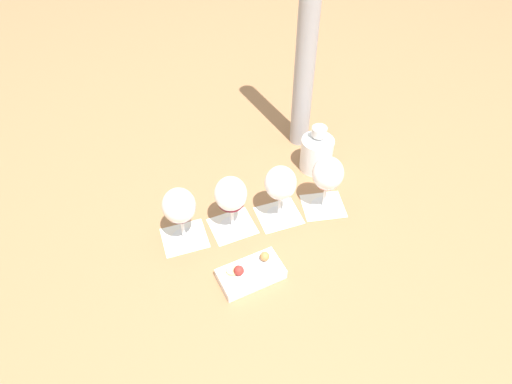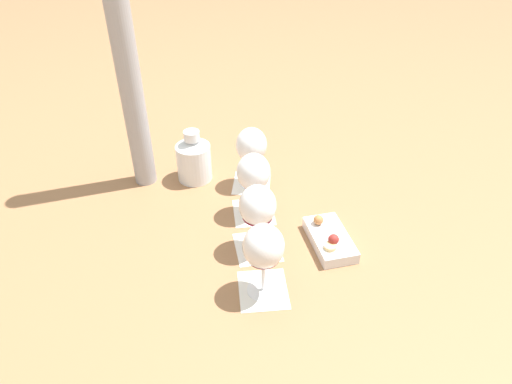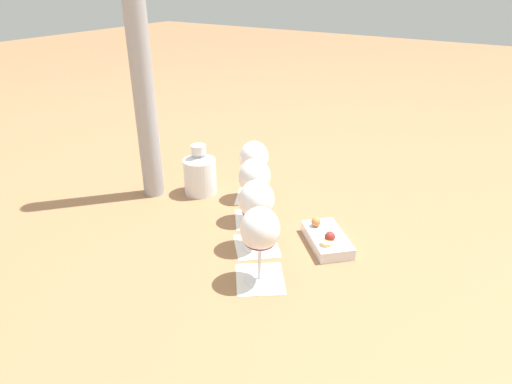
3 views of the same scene
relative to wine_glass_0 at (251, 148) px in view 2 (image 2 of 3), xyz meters
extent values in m
plane|color=#936642|center=(0.12, -0.17, -0.12)|extent=(8.00, 8.00, 0.00)
cube|color=silver|center=(0.00, 0.00, -0.12)|extent=(0.15, 0.15, 0.00)
cube|color=silver|center=(0.08, -0.11, -0.12)|extent=(0.16, 0.16, 0.00)
cube|color=silver|center=(0.15, -0.23, -0.12)|extent=(0.16, 0.16, 0.00)
cube|color=silver|center=(0.23, -0.34, -0.12)|extent=(0.16, 0.16, 0.00)
cylinder|color=white|center=(0.00, 0.00, -0.12)|extent=(0.07, 0.07, 0.01)
cylinder|color=white|center=(0.00, 0.00, -0.07)|extent=(0.01, 0.01, 0.08)
ellipsoid|color=white|center=(0.00, 0.00, 0.01)|extent=(0.09, 0.09, 0.10)
ellipsoid|color=#DA606A|center=(0.00, 0.00, -0.02)|extent=(0.07, 0.07, 0.03)
cylinder|color=white|center=(0.08, -0.11, -0.12)|extent=(0.07, 0.07, 0.01)
cylinder|color=white|center=(0.08, -0.11, -0.07)|extent=(0.01, 0.01, 0.08)
ellipsoid|color=white|center=(0.08, -0.11, 0.01)|extent=(0.09, 0.09, 0.10)
ellipsoid|color=#A02B35|center=(0.08, -0.11, -0.02)|extent=(0.07, 0.07, 0.04)
cylinder|color=white|center=(0.15, -0.23, -0.12)|extent=(0.07, 0.07, 0.01)
cylinder|color=white|center=(0.15, -0.23, -0.07)|extent=(0.01, 0.01, 0.08)
ellipsoid|color=white|center=(0.15, -0.23, 0.01)|extent=(0.09, 0.09, 0.10)
ellipsoid|color=maroon|center=(0.15, -0.23, -0.02)|extent=(0.07, 0.07, 0.02)
cylinder|color=white|center=(0.23, -0.34, -0.12)|extent=(0.07, 0.07, 0.01)
cylinder|color=white|center=(0.23, -0.34, -0.07)|extent=(0.01, 0.01, 0.08)
ellipsoid|color=white|center=(0.23, -0.34, 0.01)|extent=(0.09, 0.09, 0.10)
ellipsoid|color=#3F0716|center=(0.23, -0.34, -0.02)|extent=(0.07, 0.07, 0.03)
cylinder|color=silver|center=(-0.16, -0.06, -0.07)|extent=(0.10, 0.10, 0.11)
cone|color=silver|center=(-0.16, -0.06, 0.00)|extent=(0.10, 0.10, 0.02)
cylinder|color=silver|center=(-0.16, -0.06, 0.02)|extent=(0.04, 0.04, 0.03)
cube|color=silver|center=(0.30, -0.12, -0.11)|extent=(0.18, 0.18, 0.03)
sphere|color=maroon|center=(0.32, -0.15, -0.08)|extent=(0.03, 0.03, 0.03)
cylinder|color=#DBB775|center=(0.32, -0.17, -0.09)|extent=(0.03, 0.03, 0.01)
sphere|color=#B2703D|center=(0.26, -0.10, -0.08)|extent=(0.03, 0.03, 0.03)
cylinder|color=#99999E|center=(-0.28, -0.14, 0.26)|extent=(0.06, 0.06, 0.77)
camera|label=1|loc=(0.92, 0.09, 0.86)|focal=32.00mm
camera|label=2|loc=(0.57, -0.93, 0.64)|focal=32.00mm
camera|label=3|loc=(0.68, -1.04, 0.50)|focal=32.00mm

